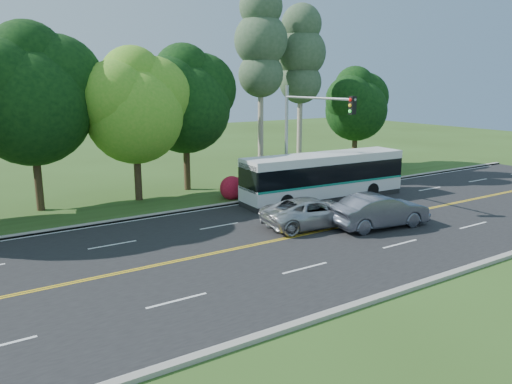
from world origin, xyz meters
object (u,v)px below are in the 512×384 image
traffic_signal (305,125)px  transit_bus (324,177)px  sedan (380,211)px  suv (313,212)px

traffic_signal → transit_bus: (1.37, -0.22, -3.24)m
transit_bus → sedan: transit_bus is taller
sedan → suv: sedan is taller
traffic_signal → suv: 6.71m
traffic_signal → suv: size_ratio=1.31×
transit_bus → sedan: size_ratio=2.13×
transit_bus → sedan: 6.51m
sedan → traffic_signal: bearing=5.2°
traffic_signal → sedan: size_ratio=1.36×
transit_bus → suv: bearing=-132.2°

